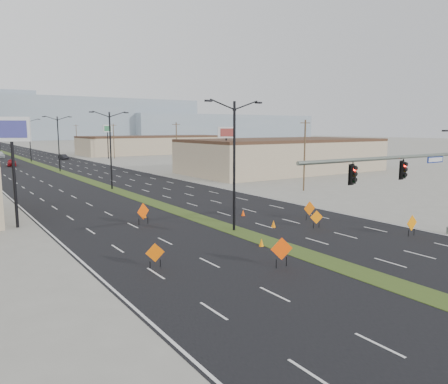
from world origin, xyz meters
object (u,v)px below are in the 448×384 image
streetlight_3 (30,139)px  car_mid (63,157)px  cone_1 (273,224)px  pole_sign_east_far (107,131)px  cone_3 (144,214)px  streetlight_4 (12,137)px  construction_sign_4 (310,209)px  cone_0 (261,243)px  construction_sign_0 (155,254)px  streetlight_1 (111,148)px  pole_sign_east_near (226,137)px  streetlight_0 (234,162)px  cone_2 (243,213)px  construction_sign_2 (143,212)px  car_left (12,163)px  construction_sign_3 (316,218)px  pole_sign_west (11,138)px  construction_sign_1 (282,250)px  streetlight_2 (59,142)px  construction_sign_5 (412,224)px  signal_mast (419,175)px

streetlight_3 → car_mid: (8.19, 3.15, -4.77)m
cone_1 → pole_sign_east_far: bearing=79.7°
cone_3 → pole_sign_east_far: (22.57, 75.25, 6.73)m
streetlight_4 → construction_sign_4: bearing=-86.0°
cone_0 → car_mid: bearing=84.2°
construction_sign_0 → construction_sign_4: bearing=27.0°
streetlight_1 → pole_sign_east_near: 19.48m
streetlight_0 → cone_1: streetlight_0 is taller
cone_2 → pole_sign_east_far: bearing=79.5°
streetlight_1 → cone_0: bearing=-92.0°
construction_sign_0 → cone_3: 14.53m
car_mid → cone_3: 79.58m
cone_1 → construction_sign_2: bearing=140.7°
construction_sign_2 → cone_0: size_ratio=3.23×
car_left → cone_1: 74.52m
construction_sign_2 → construction_sign_3: 14.22m
cone_2 → pole_sign_west: size_ratio=0.07×
construction_sign_1 → pole_sign_east_far: bearing=97.0°
streetlight_2 → construction_sign_3: size_ratio=6.98×
streetlight_4 → construction_sign_3: (6.02, -114.97, -4.58)m
construction_sign_1 → cone_2: (6.91, 13.22, -0.75)m
construction_sign_2 → streetlight_4: bearing=63.2°
streetlight_3 → car_left: size_ratio=2.34×
streetlight_3 → cone_0: bearing=-90.7°
streetlight_4 → cone_0: 116.98m
pole_sign_east_near → car_mid: bearing=122.0°
streetlight_2 → cone_3: size_ratio=14.83×
construction_sign_4 → cone_0: construction_sign_4 is taller
construction_sign_0 → cone_1: size_ratio=2.41×
construction_sign_3 → streetlight_4: bearing=114.4°
streetlight_1 → construction_sign_0: size_ratio=6.79×
streetlight_4 → construction_sign_1: bearing=-91.4°
cone_2 → cone_3: size_ratio=0.87×
streetlight_1 → construction_sign_4: bearing=-74.7°
construction_sign_1 → construction_sign_3: size_ratio=1.23×
streetlight_3 → cone_2: streetlight_3 is taller
construction_sign_4 → construction_sign_5: 8.67m
construction_sign_2 → pole_sign_east_far: bearing=48.9°
construction_sign_4 → cone_0: size_ratio=2.95×
construction_sign_0 → streetlight_2: bearing=93.0°
construction_sign_3 → pole_sign_east_near: bearing=89.2°
streetlight_2 → pole_sign_east_near: size_ratio=1.23×
pole_sign_east_near → signal_mast: bearing=-84.2°
car_mid → construction_sign_4: size_ratio=2.36×
car_left → pole_sign_east_near: pole_sign_east_near is taller
signal_mast → construction_sign_0: signal_mast is taller
streetlight_4 → pole_sign_east_far: streetlight_4 is taller
streetlight_2 → cone_0: bearing=-91.1°
construction_sign_3 → cone_0: 7.41m
construction_sign_3 → cone_2: size_ratio=2.45×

